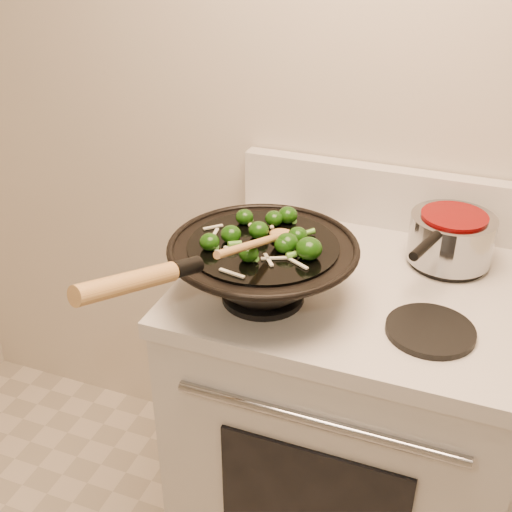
% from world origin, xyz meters
% --- Properties ---
extents(stove, '(0.78, 0.67, 1.08)m').
position_xyz_m(stove, '(-0.25, 1.17, 0.47)').
color(stove, silver).
rests_on(stove, ground).
extents(wok, '(0.40, 0.65, 0.25)m').
position_xyz_m(wok, '(-0.43, 1.02, 1.00)').
color(wok, black).
rests_on(wok, stove).
extents(stirfry, '(0.28, 0.28, 0.05)m').
position_xyz_m(stirfry, '(-0.42, 1.03, 1.07)').
color(stirfry, '#123908').
rests_on(stirfry, wok).
extents(wooden_spoon, '(0.08, 0.28, 0.09)m').
position_xyz_m(wooden_spoon, '(-0.41, 0.99, 1.09)').
color(wooden_spoon, '#B48247').
rests_on(wooden_spoon, wok).
extents(saucepan, '(0.20, 0.31, 0.12)m').
position_xyz_m(saucepan, '(-0.07, 1.32, 0.99)').
color(saucepan, '#919499').
rests_on(saucepan, stove).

